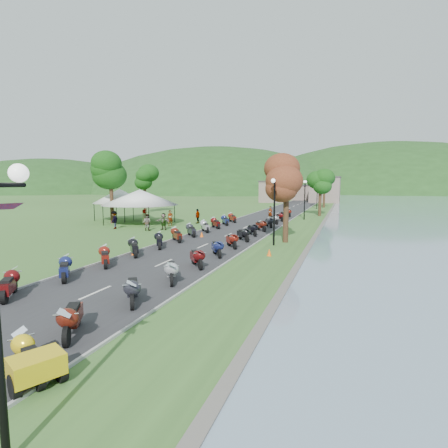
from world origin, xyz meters
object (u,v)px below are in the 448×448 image
(yellow_trike, at_px, (29,359))
(pedestrian_a, at_px, (170,226))
(pedestrian_c, at_px, (115,229))
(vendor_tent_main, at_px, (140,207))
(pedestrian_b, at_px, (147,231))

(yellow_trike, bearing_deg, pedestrian_a, -42.07)
(pedestrian_a, bearing_deg, yellow_trike, -107.13)
(yellow_trike, relative_size, pedestrian_c, 1.14)
(pedestrian_a, bearing_deg, vendor_tent_main, 130.27)
(pedestrian_a, height_order, pedestrian_b, pedestrian_a)
(yellow_trike, bearing_deg, pedestrian_c, -30.98)
(pedestrian_a, bearing_deg, pedestrian_c, -174.97)
(yellow_trike, xyz_separation_m, pedestrian_c, (-15.52, 24.13, -0.49))
(vendor_tent_main, height_order, pedestrian_c, vendor_tent_main)
(vendor_tent_main, relative_size, pedestrian_b, 3.49)
(pedestrian_c, bearing_deg, vendor_tent_main, 168.12)
(vendor_tent_main, bearing_deg, pedestrian_a, -10.94)
(pedestrian_b, distance_m, pedestrian_c, 3.93)
(yellow_trike, relative_size, vendor_tent_main, 0.36)
(yellow_trike, xyz_separation_m, vendor_tent_main, (-15.58, 29.10, 1.51))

